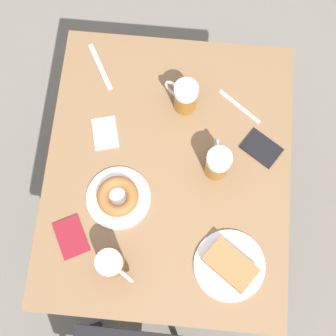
% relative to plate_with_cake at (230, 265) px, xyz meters
% --- Properties ---
extents(ground_plane, '(8.00, 8.00, 0.00)m').
position_rel_plate_with_cake_xyz_m(ground_plane, '(0.22, -0.30, -0.78)').
color(ground_plane, '#666059').
extents(table, '(0.82, 0.99, 0.76)m').
position_rel_plate_with_cake_xyz_m(table, '(0.22, -0.30, -0.09)').
color(table, brown).
rests_on(table, ground_plane).
extents(plate_with_cake, '(0.23, 0.23, 0.05)m').
position_rel_plate_with_cake_xyz_m(plate_with_cake, '(0.00, 0.00, 0.00)').
color(plate_with_cake, white).
rests_on(plate_with_cake, table).
extents(plate_with_donut, '(0.21, 0.21, 0.05)m').
position_rel_plate_with_cake_xyz_m(plate_with_donut, '(0.38, -0.18, 0.00)').
color(plate_with_donut, white).
rests_on(plate_with_donut, table).
extents(beer_mug_left, '(0.08, 0.13, 0.13)m').
position_rel_plate_with_cake_xyz_m(beer_mug_left, '(0.06, -0.32, 0.05)').
color(beer_mug_left, '#8C5619').
rests_on(beer_mug_left, table).
extents(beer_mug_center, '(0.12, 0.09, 0.13)m').
position_rel_plate_with_cake_xyz_m(beer_mug_center, '(0.36, 0.03, 0.05)').
color(beer_mug_center, '#8C5619').
rests_on(beer_mug_center, table).
extents(beer_mug_right, '(0.12, 0.09, 0.13)m').
position_rel_plate_with_cake_xyz_m(beer_mug_right, '(0.19, -0.54, 0.05)').
color(beer_mug_right, '#8C5619').
rests_on(beer_mug_right, table).
extents(napkin_folded, '(0.11, 0.13, 0.00)m').
position_rel_plate_with_cake_xyz_m(napkin_folded, '(0.45, -0.41, -0.02)').
color(napkin_folded, white).
rests_on(napkin_folded, table).
extents(fork, '(0.15, 0.12, 0.00)m').
position_rel_plate_with_cake_xyz_m(fork, '(-0.00, -0.55, -0.02)').
color(fork, silver).
rests_on(fork, table).
extents(knife, '(0.11, 0.18, 0.00)m').
position_rel_plate_with_cake_xyz_m(knife, '(0.50, -0.65, -0.02)').
color(knife, silver).
rests_on(knife, table).
extents(passport_near_edge, '(0.15, 0.14, 0.01)m').
position_rel_plate_with_cake_xyz_m(passport_near_edge, '(-0.09, -0.40, -0.02)').
color(passport_near_edge, black).
rests_on(passport_near_edge, table).
extents(passport_far_edge, '(0.14, 0.15, 0.01)m').
position_rel_plate_with_cake_xyz_m(passport_far_edge, '(0.51, -0.04, -0.02)').
color(passport_far_edge, maroon).
rests_on(passport_far_edge, table).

